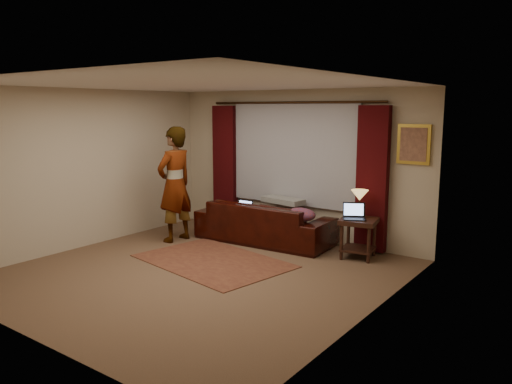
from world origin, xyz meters
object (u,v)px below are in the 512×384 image
person (175,184)px  end_table (358,238)px  sofa (264,214)px  tiffany_lamp (359,204)px  laptop_sofa (242,207)px  laptop_table (355,212)px

person → end_table: bearing=108.8°
sofa → tiffany_lamp: size_ratio=5.55×
laptop_sofa → tiffany_lamp: 2.07m
laptop_sofa → person: size_ratio=0.16×
sofa → laptop_table: 1.70m
laptop_table → laptop_sofa: bearing=155.6°
tiffany_lamp → person: size_ratio=0.22×
tiffany_lamp → laptop_table: size_ratio=1.17×
sofa → person: person is taller
laptop_sofa → laptop_table: size_ratio=0.89×
end_table → tiffany_lamp: bearing=114.4°
laptop_sofa → end_table: (2.07, 0.24, -0.28)m
laptop_sofa → sofa: bearing=23.4°
laptop_table → person: (-2.96, -0.84, 0.25)m
end_table → person: size_ratio=0.31×
sofa → end_table: 1.73m
laptop_sofa → person: person is taller
sofa → laptop_sofa: size_ratio=7.31×
laptop_sofa → person: 1.22m
sofa → laptop_table: (1.68, -0.01, 0.26)m
end_table → laptop_table: size_ratio=1.68×
laptop_sofa → laptop_table: 2.05m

